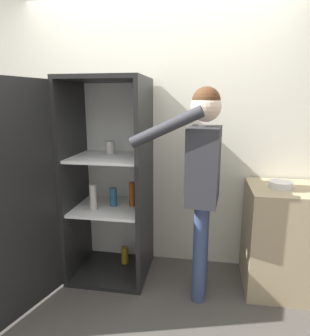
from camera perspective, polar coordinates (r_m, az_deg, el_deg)
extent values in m
plane|color=#4C4742|center=(2.50, -3.22, -27.10)|extent=(12.00, 12.00, 0.00)
cube|color=silver|center=(2.90, 0.78, 6.35)|extent=(7.00, 0.06, 2.55)
cube|color=black|center=(3.05, -8.12, -18.55)|extent=(0.69, 0.64, 0.04)
cube|color=black|center=(2.62, -9.37, 16.41)|extent=(0.69, 0.64, 0.04)
cube|color=white|center=(2.98, -6.91, -0.97)|extent=(0.69, 0.03, 1.72)
cube|color=black|center=(2.82, -15.02, -2.11)|extent=(0.03, 0.64, 1.72)
cube|color=black|center=(2.62, -1.90, -2.79)|extent=(0.04, 0.64, 1.72)
cube|color=white|center=(2.78, -8.53, -7.44)|extent=(0.62, 0.57, 0.02)
cube|color=white|center=(2.66, -8.86, 2.02)|extent=(0.62, 0.57, 0.02)
cube|color=black|center=(2.35, -24.49, -5.83)|extent=(0.23, 0.68, 1.72)
cylinder|color=#B78C1E|center=(3.07, -5.76, -16.17)|extent=(0.07, 0.07, 0.17)
cylinder|color=beige|center=(2.70, -11.69, -5.40)|extent=(0.06, 0.06, 0.23)
cylinder|color=teal|center=(2.76, -7.93, -5.49)|extent=(0.06, 0.06, 0.17)
cylinder|color=beige|center=(2.76, -8.55, 3.90)|extent=(0.08, 0.08, 0.12)
cylinder|color=#9E4C19|center=(2.73, -4.39, -5.00)|extent=(0.06, 0.06, 0.22)
cylinder|color=#384770|center=(2.49, 8.47, -15.89)|extent=(0.11, 0.11, 0.82)
cylinder|color=#384770|center=(2.63, 8.93, -14.18)|extent=(0.11, 0.11, 0.82)
cube|color=#2D2D33|center=(2.32, 9.29, 0.57)|extent=(0.27, 0.43, 0.58)
sphere|color=beige|center=(2.27, 9.69, 11.48)|extent=(0.23, 0.23, 0.23)
sphere|color=#4C2D19|center=(2.27, 9.73, 12.48)|extent=(0.21, 0.21, 0.21)
cylinder|color=#2D2D33|center=(2.09, 2.09, 7.72)|extent=(0.54, 0.13, 0.31)
cylinder|color=#2D2D33|center=(2.55, 9.82, 0.98)|extent=(0.08, 0.08, 0.55)
cube|color=tan|center=(2.84, 23.96, -12.22)|extent=(0.69, 0.60, 0.90)
cylinder|color=white|center=(2.64, 22.82, -2.93)|extent=(0.19, 0.19, 0.05)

